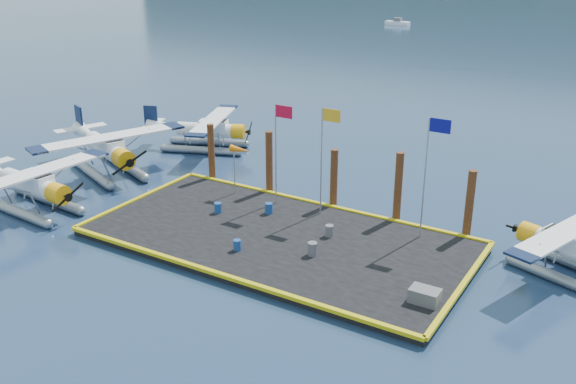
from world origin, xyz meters
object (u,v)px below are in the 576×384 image
drum_2 (329,231)px  piling_2 (334,180)px  windsock (240,151)px  seaplane_c (209,132)px  seaplane_b (108,152)px  crate (425,296)px  drum_0 (218,208)px  piling_0 (211,154)px  drum_1 (312,249)px  drum_5 (269,208)px  piling_4 (469,206)px  piling_3 (398,189)px  seaplane_d (571,251)px  flagpole_red (279,139)px  flagpole_yellow (325,145)px  flagpole_blue (430,161)px  seaplane_a (33,188)px  drum_3 (237,245)px  piling_1 (269,164)px

drum_2 → piling_2: bearing=114.8°
windsock → seaplane_c: bearing=138.2°
seaplane_b → crate: size_ratio=8.00×
drum_0 → piling_0: piling_0 is taller
drum_1 → drum_5: drum_1 is taller
crate → piling_4: (-0.50, 7.77, 1.28)m
piling_3 → crate: bearing=-59.9°
drum_5 → windsock: size_ratio=0.20×
piling_2 → seaplane_b: bearing=-171.7°
seaplane_c → seaplane_d: (26.83, -6.85, -0.09)m
drum_1 → drum_5: size_ratio=1.10×
piling_3 → drum_1: bearing=-106.0°
drum_0 → piling_4: (13.08, 4.57, 1.30)m
flagpole_red → piling_0: size_ratio=1.50×
flagpole_yellow → piling_3: (3.80, 1.60, -2.36)m
drum_0 → drum_2: 6.97m
seaplane_c → flagpole_blue: flagpole_blue is taller
seaplane_b → drum_0: bearing=100.8°
seaplane_a → piling_2: size_ratio=2.54×
seaplane_c → flagpole_blue: 21.23m
seaplane_c → piling_3: (17.53, -5.55, 0.73)m
crate → piling_4: size_ratio=0.32×
seaplane_c → drum_5: (11.00, -8.68, -0.71)m
drum_3 → piling_0: size_ratio=0.14×
seaplane_a → seaplane_b: size_ratio=0.94×
seaplane_d → piling_0: bearing=105.5°
drum_1 → seaplane_a: bearing=-170.5°
piling_2 → piling_3: piling_3 is taller
seaplane_b → drum_0: size_ratio=17.40×
piling_1 → crate: bearing=-30.9°
drum_2 → piling_0: 11.66m
piling_2 → piling_4: bearing=0.0°
piling_3 → piling_0: bearing=180.0°
flagpole_yellow → piling_4: (7.80, 1.60, -2.51)m
seaplane_c → windsock: windsock is taller
seaplane_a → piling_3: piling_3 is taller
seaplane_b → drum_3: size_ratio=18.40×
drum_0 → drum_2: bearing=4.4°
drum_0 → drum_2: (6.95, 0.53, 0.02)m
piling_1 → seaplane_a: bearing=-138.6°
windsock → flagpole_yellow: bearing=0.0°
seaplane_a → seaplane_c: seaplane_a is taller
seaplane_d → piling_4: (-5.30, 1.30, 0.68)m
crate → seaplane_d: bearing=53.4°
seaplane_c → drum_5: size_ratio=14.52×
seaplane_b → piling_1: (11.51, 2.35, 0.47)m
flagpole_red → piling_4: size_ratio=1.50×
flagpole_yellow → piling_2: bearing=97.2°
seaplane_b → seaplane_c: (2.49, 7.89, -0.21)m
drum_3 → flagpole_blue: flagpole_blue is taller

